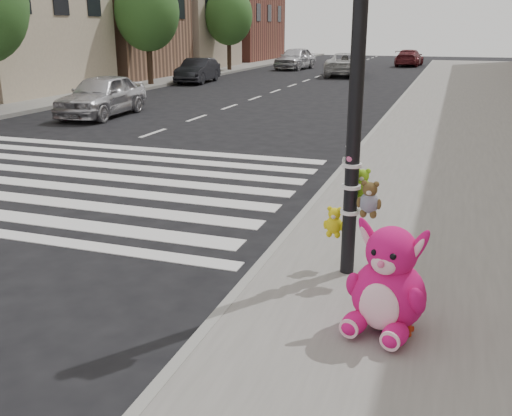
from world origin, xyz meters
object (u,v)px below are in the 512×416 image
at_px(car_white_near, 345,64).
at_px(car_silver_far, 102,95).
at_px(signal_pole, 356,134).
at_px(car_dark_far, 198,71).
at_px(red_teddy, 407,326).
at_px(pink_bunny, 388,287).

bearing_deg(car_white_near, car_silver_far, 67.95).
relative_size(signal_pole, car_dark_far, 1.01).
height_order(red_teddy, car_white_near, car_white_near).
bearing_deg(car_silver_far, red_teddy, -50.84).
bearing_deg(car_dark_far, car_white_near, 41.38).
distance_m(signal_pole, red_teddy, 2.17).
relative_size(car_dark_far, car_white_near, 0.78).
relative_size(red_teddy, car_white_near, 0.04).
height_order(car_silver_far, car_white_near, car_white_near).
height_order(pink_bunny, car_dark_far, car_dark_far).
bearing_deg(signal_pole, car_silver_far, 134.35).
bearing_deg(car_silver_far, car_dark_far, 95.58).
height_order(red_teddy, car_dark_far, car_dark_far).
xyz_separation_m(red_teddy, car_silver_far, (-11.13, 11.90, 0.46)).
bearing_deg(red_teddy, signal_pole, 99.87).
bearing_deg(red_teddy, car_white_near, 80.68).
bearing_deg(car_dark_far, red_teddy, -66.55).
xyz_separation_m(red_teddy, car_dark_far, (-13.20, 24.25, 0.41)).
height_order(signal_pole, pink_bunny, signal_pole).
height_order(car_silver_far, car_dark_far, car_silver_far).
bearing_deg(pink_bunny, car_dark_far, 132.81).
distance_m(pink_bunny, car_dark_far, 27.45).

